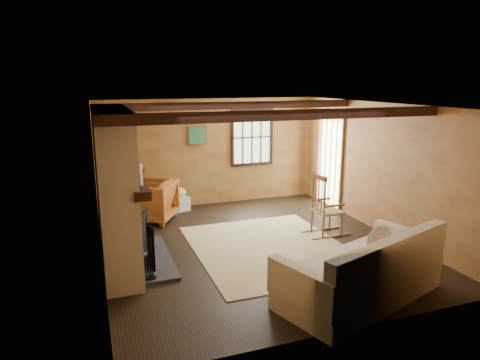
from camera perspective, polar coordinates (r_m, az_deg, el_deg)
name	(u,v)px	position (r m, az deg, el deg)	size (l,w,h in m)	color
ground	(254,245)	(7.49, 1.92, -8.71)	(5.50, 5.50, 0.00)	black
room_envelope	(262,149)	(7.36, 2.89, 4.12)	(5.02, 5.52, 2.44)	#AA853C
fireplace	(117,195)	(6.68, -16.06, -1.97)	(1.02, 2.30, 2.40)	#9A463B
rug	(270,248)	(7.39, 3.96, -9.02)	(2.50, 3.00, 0.01)	#CCBD88
rocking_chair	(325,209)	(8.00, 11.30, -3.83)	(0.85, 0.49, 1.15)	tan
sofa	(364,275)	(5.89, 16.24, -12.03)	(2.53, 1.71, 0.94)	silver
firewood_pile	(126,208)	(9.47, -14.91, -3.62)	(0.70, 0.13, 0.25)	brown
laundry_basket	(176,204)	(9.45, -8.49, -3.19)	(0.50, 0.38, 0.30)	white
basket_pillow	(176,193)	(9.38, -8.54, -1.67)	(0.44, 0.35, 0.22)	silver
armchair	(151,201)	(8.82, -11.78, -2.74)	(0.88, 0.91, 0.83)	#BF6026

